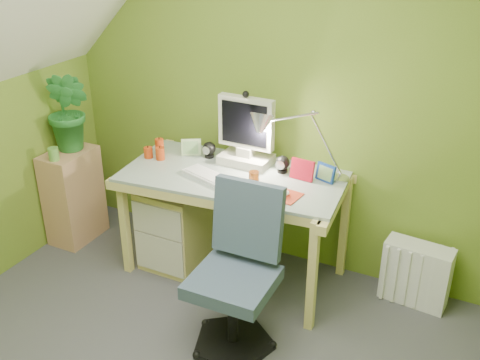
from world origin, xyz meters
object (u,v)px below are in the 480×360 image
at_px(side_ledge, 74,196).
at_px(potted_plant, 69,111).
at_px(task_chair, 233,281).
at_px(monitor, 246,127).
at_px(radiator, 416,274).
at_px(desk_lamp, 312,128).
at_px(desk, 234,225).

relative_size(side_ledge, potted_plant, 1.19).
bearing_deg(task_chair, monitor, 110.19).
bearing_deg(side_ledge, monitor, 13.06).
bearing_deg(radiator, task_chair, -128.64).
relative_size(desk_lamp, task_chair, 0.72).
height_order(potted_plant, task_chair, potted_plant).
xyz_separation_m(desk, potted_plant, (-1.27, -0.07, 0.63)).
relative_size(desk, radiator, 3.42).
bearing_deg(task_chair, radiator, 45.04).
bearing_deg(monitor, potted_plant, -168.21).
bearing_deg(potted_plant, desk, 3.14).
height_order(side_ledge, potted_plant, potted_plant).
bearing_deg(monitor, desk_lamp, 0.65).
relative_size(potted_plant, task_chair, 0.65).
relative_size(monitor, desk_lamp, 0.78).
height_order(desk, monitor, monitor).
height_order(desk, task_chair, task_chair).
xyz_separation_m(desk, monitor, (0.00, 0.18, 0.64)).
relative_size(desk, monitor, 2.77).
bearing_deg(side_ledge, radiator, 8.05).
bearing_deg(monitor, radiator, 3.08).
xyz_separation_m(monitor, desk_lamp, (0.45, 0.00, 0.07)).
xyz_separation_m(desk, task_chair, (0.33, -0.66, 0.08)).
bearing_deg(desk_lamp, side_ledge, -165.31).
distance_m(task_chair, radiator, 1.26).
distance_m(monitor, potted_plant, 1.29).
bearing_deg(potted_plant, side_ledge, -115.53).
height_order(potted_plant, radiator, potted_plant).
bearing_deg(desk_lamp, task_chair, -93.49).
height_order(monitor, desk_lamp, desk_lamp).
xyz_separation_m(potted_plant, task_chair, (1.59, -0.59, -0.55)).
distance_m(desk, potted_plant, 1.42).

